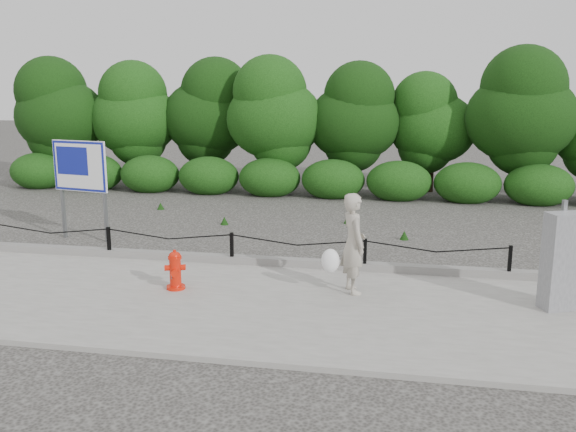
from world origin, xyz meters
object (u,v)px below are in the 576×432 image
(advertising_sign, at_px, (80,171))
(utility_cabinet, at_px, (563,261))
(pedestrian, at_px, (352,244))
(fire_hydrant, at_px, (175,270))

(advertising_sign, bearing_deg, utility_cabinet, -5.53)
(pedestrian, bearing_deg, advertising_sign, 42.72)
(pedestrian, relative_size, advertising_sign, 0.74)
(fire_hydrant, xyz_separation_m, pedestrian, (2.87, 0.39, 0.48))
(utility_cabinet, bearing_deg, pedestrian, 154.45)
(advertising_sign, bearing_deg, pedestrian, -11.88)
(fire_hydrant, xyz_separation_m, advertising_sign, (-3.31, 3.01, 1.17))
(fire_hydrant, height_order, utility_cabinet, utility_cabinet)
(pedestrian, xyz_separation_m, utility_cabinet, (3.15, -0.17, -0.06))
(pedestrian, xyz_separation_m, advertising_sign, (-6.18, 2.62, 0.68))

